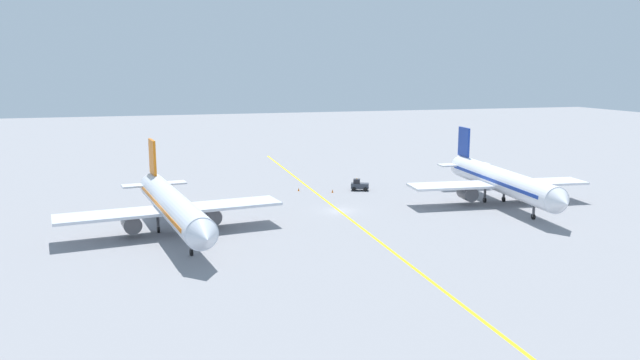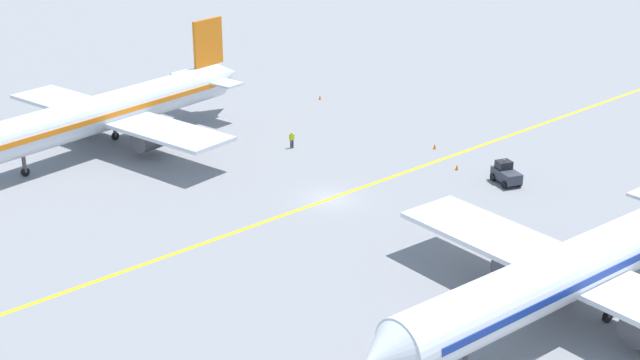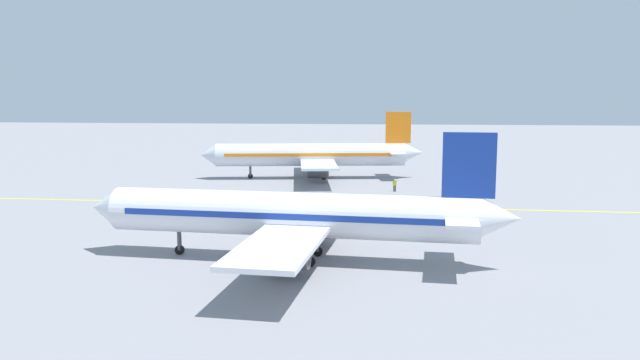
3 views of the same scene
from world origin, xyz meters
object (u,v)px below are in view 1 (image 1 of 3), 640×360
object	(u,v)px
baggage_tug_dark	(359,185)
ground_crew_worker	(252,201)
traffic_cone_by_wingtip	(332,191)
airplane_adjacent_stand	(172,206)
traffic_cone_near_nose	(299,189)
airplane_at_gate	(500,181)
traffic_cone_mid_apron	(177,192)

from	to	relation	value
baggage_tug_dark	ground_crew_worker	distance (m)	21.40
ground_crew_worker	traffic_cone_by_wingtip	size ratio (longest dim) A/B	3.05
airplane_adjacent_stand	traffic_cone_by_wingtip	distance (m)	33.86
baggage_tug_dark	ground_crew_worker	xyz separation A→B (m)	(19.96, 7.70, 0.01)
traffic_cone_near_nose	traffic_cone_by_wingtip	world-z (taller)	same
airplane_at_gate	traffic_cone_mid_apron	xyz separation A→B (m)	(47.24, -22.10, -3.43)
airplane_at_gate	airplane_adjacent_stand	size ratio (longest dim) A/B	1.00
baggage_tug_dark	ground_crew_worker	world-z (taller)	baggage_tug_dark
airplane_adjacent_stand	ground_crew_worker	xyz separation A→B (m)	(-12.26, -12.73, -2.80)
airplane_at_gate	baggage_tug_dark	xyz separation A→B (m)	(16.97, -16.34, -2.81)
airplane_at_gate	traffic_cone_mid_apron	bearing A→B (deg)	-25.08
traffic_cone_near_nose	airplane_at_gate	bearing A→B (deg)	145.39
ground_crew_worker	traffic_cone_mid_apron	bearing A→B (deg)	-52.58
traffic_cone_near_nose	traffic_cone_mid_apron	size ratio (longest dim) A/B	1.00
ground_crew_worker	traffic_cone_near_nose	bearing A→B (deg)	-134.30
ground_crew_worker	traffic_cone_by_wingtip	bearing A→B (deg)	-154.54
ground_crew_worker	airplane_at_gate	bearing A→B (deg)	166.84
traffic_cone_near_nose	traffic_cone_mid_apron	world-z (taller)	same
traffic_cone_near_nose	traffic_cone_by_wingtip	xyz separation A→B (m)	(-5.13, 2.95, 0.00)
ground_crew_worker	traffic_cone_mid_apron	world-z (taller)	ground_crew_worker
traffic_cone_near_nose	ground_crew_worker	bearing A→B (deg)	45.70
airplane_at_gate	airplane_adjacent_stand	distance (m)	49.37
airplane_at_gate	traffic_cone_by_wingtip	size ratio (longest dim) A/B	64.63
ground_crew_worker	traffic_cone_near_nose	size ratio (longest dim) A/B	3.05
airplane_at_gate	traffic_cone_near_nose	xyz separation A→B (m)	(27.11, -18.71, -3.43)
baggage_tug_dark	airplane_at_gate	bearing A→B (deg)	136.08
traffic_cone_near_nose	traffic_cone_mid_apron	xyz separation A→B (m)	(20.13, -3.40, 0.00)
airplane_adjacent_stand	ground_crew_worker	size ratio (longest dim) A/B	21.13
baggage_tug_dark	traffic_cone_near_nose	bearing A→B (deg)	-13.14
traffic_cone_by_wingtip	airplane_at_gate	bearing A→B (deg)	144.36
airplane_adjacent_stand	traffic_cone_near_nose	world-z (taller)	airplane_adjacent_stand
ground_crew_worker	traffic_cone_near_nose	distance (m)	14.08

